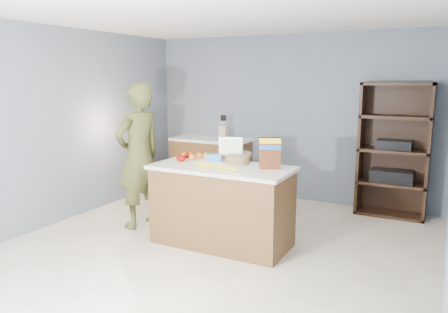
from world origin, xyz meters
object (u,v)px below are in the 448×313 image
at_px(tv, 231,147).
at_px(cereal_box, 270,151).
at_px(counter_peninsula, 222,208).
at_px(shelving_unit, 394,152).
at_px(person, 139,156).

height_order(tv, cereal_box, cereal_box).
xyz_separation_m(counter_peninsula, cereal_box, (0.52, 0.11, 0.68)).
bearing_deg(counter_peninsula, cereal_box, 11.61).
relative_size(counter_peninsula, shelving_unit, 0.87).
xyz_separation_m(shelving_unit, tv, (-1.60, -1.73, 0.19)).
xyz_separation_m(shelving_unit, cereal_box, (-1.03, -1.94, 0.23)).
height_order(counter_peninsula, person, person).
bearing_deg(cereal_box, tv, 159.52).
height_order(counter_peninsula, shelving_unit, shelving_unit).
relative_size(person, tv, 6.41).
relative_size(counter_peninsula, person, 0.86).
xyz_separation_m(counter_peninsula, person, (-1.21, 0.07, 0.49)).
xyz_separation_m(counter_peninsula, tv, (-0.05, 0.32, 0.64)).
xyz_separation_m(shelving_unit, person, (-2.76, -1.98, 0.04)).
bearing_deg(shelving_unit, tv, -132.79).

